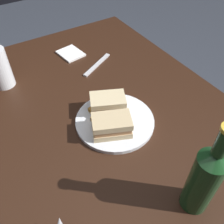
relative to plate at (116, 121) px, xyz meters
name	(u,v)px	position (x,y,z in m)	size (l,w,h in m)	color
ground_plane	(110,206)	(0.04, 0.00, -0.73)	(6.00, 6.00, 0.00)	#333842
dining_table	(109,171)	(0.04, 0.00, -0.37)	(1.25, 0.84, 0.72)	black
plate	(116,121)	(0.00, 0.00, 0.00)	(0.26, 0.26, 0.01)	white
sandwich_half_left	(108,103)	(0.05, 0.00, 0.03)	(0.12, 0.14, 0.05)	beige
sandwich_half_right	(112,125)	(-0.04, 0.04, 0.04)	(0.12, 0.14, 0.06)	#CCB284
potato_wedge_front	(94,109)	(0.07, 0.04, 0.01)	(0.04, 0.02, 0.02)	#B77F33
potato_wedge_middle	(95,116)	(0.04, 0.05, 0.01)	(0.04, 0.02, 0.02)	gold
potato_wedge_back	(104,124)	(-0.01, 0.05, 0.01)	(0.05, 0.02, 0.01)	#B77F33
potato_wedge_left_edge	(106,123)	(0.00, 0.04, 0.01)	(0.05, 0.02, 0.02)	#AD702D
potato_wedge_right_edge	(98,132)	(-0.02, 0.08, 0.02)	(0.04, 0.02, 0.02)	gold
pint_glass	(0,71)	(0.39, 0.25, 0.06)	(0.08, 0.08, 0.15)	white
cider_bottle	(204,179)	(-0.33, -0.02, 0.11)	(0.07, 0.07, 0.29)	#19421E
napkin	(71,53)	(0.45, -0.05, 0.00)	(0.11, 0.09, 0.01)	white
fork	(97,65)	(0.31, -0.11, 0.00)	(0.18, 0.02, 0.01)	silver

